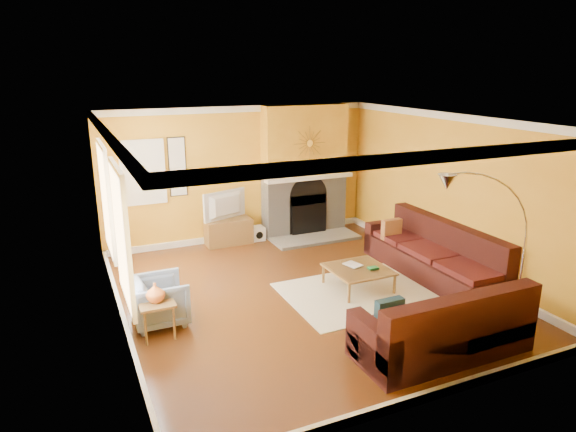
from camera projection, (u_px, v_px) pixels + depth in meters
name	position (u px, v px, depth m)	size (l,w,h in m)	color
floor	(304.00, 294.00, 8.08)	(5.50, 6.00, 0.02)	brown
ceiling	(306.00, 119.00, 7.31)	(5.50, 6.00, 0.02)	white
wall_back	(240.00, 174.00, 10.33)	(5.50, 0.02, 2.70)	gold
wall_front	(438.00, 286.00, 5.06)	(5.50, 0.02, 2.70)	gold
wall_left	(113.00, 234.00, 6.61)	(0.02, 6.00, 2.70)	gold
wall_right	(450.00, 193.00, 8.78)	(0.02, 6.00, 2.70)	gold
baseboard	(304.00, 290.00, 8.06)	(5.50, 6.00, 0.12)	white
crown_molding	(306.00, 124.00, 7.33)	(5.50, 6.00, 0.12)	white
window_left_near	(105.00, 200.00, 7.73)	(0.06, 1.22, 1.72)	white
window_left_far	(120.00, 236.00, 6.06)	(0.06, 1.22, 1.72)	white
window_back	(143.00, 172.00, 9.49)	(0.82, 0.06, 1.22)	white
wall_art	(178.00, 167.00, 9.74)	(0.34, 0.04, 1.14)	white
fireplace	(304.00, 171.00, 10.68)	(1.80, 0.40, 2.70)	gray
mantel	(309.00, 177.00, 10.50)	(1.92, 0.22, 0.08)	white
hearth	(315.00, 238.00, 10.57)	(1.80, 0.70, 0.06)	gray
sunburst	(310.00, 143.00, 10.31)	(0.70, 0.04, 0.70)	olive
rug	(362.00, 293.00, 8.08)	(2.40, 1.80, 0.02)	beige
sectional_sofa	(398.00, 271.00, 7.76)	(3.06, 3.89, 0.90)	#3A1512
coffee_table	(358.00, 278.00, 8.19)	(0.91, 0.91, 0.36)	white
media_console	(229.00, 232.00, 10.27)	(0.92, 0.42, 0.51)	olive
tv	(228.00, 206.00, 10.12)	(1.00, 0.13, 0.57)	black
subwoofer	(257.00, 233.00, 10.53)	(0.28, 0.28, 0.28)	white
armchair	(160.00, 301.00, 7.06)	(0.71, 0.73, 0.67)	gray
side_table	(157.00, 319.00, 6.73)	(0.45, 0.45, 0.50)	olive
vase	(155.00, 292.00, 6.62)	(0.25, 0.25, 0.26)	orange
book	(348.00, 266.00, 8.16)	(0.21, 0.28, 0.03)	white
arc_lamp	(487.00, 262.00, 6.25)	(1.44, 0.36, 2.28)	silver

